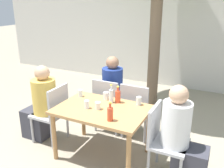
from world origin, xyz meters
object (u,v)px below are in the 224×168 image
Objects in this scene: patio_chair_0 at (53,111)px; water_bottle_2 at (111,96)px; patio_chair_1 at (162,137)px; person_seated_2 at (115,95)px; drinking_glass_3 at (106,96)px; person_seated_0 at (41,106)px; soda_bottle_1 at (118,96)px; dining_table_front at (102,115)px; soda_bottle_0 at (110,114)px; person_seated_1 at (182,140)px; drinking_glass_4 at (80,93)px; drinking_glass_0 at (87,104)px; patio_chair_3 at (136,108)px; drinking_glass_2 at (98,106)px; drinking_glass_1 at (139,101)px; patio_chair_2 at (108,102)px.

water_bottle_2 is (0.86, 0.23, 0.31)m from patio_chair_0.
person_seated_2 is at bearing 50.59° from patio_chair_1.
patio_chair_1 is at bearing -17.81° from drinking_glass_3.
person_seated_0 is 5.03× the size of soda_bottle_1.
patio_chair_1 is at bearing -15.97° from water_bottle_2.
water_bottle_2 is at bearing 84.97° from dining_table_front.
soda_bottle_1 is at bearing 28.68° from water_bottle_2.
soda_bottle_1 is 0.09m from water_bottle_2.
water_bottle_2 reaches higher than patio_chair_0.
soda_bottle_0 reaches higher than patio_chair_1.
person_seated_1 reaches higher than drinking_glass_4.
soda_bottle_0 is 0.47m from drinking_glass_0.
person_seated_2 is at bearing 111.89° from water_bottle_2.
patio_chair_3 is 0.50m from soda_bottle_1.
soda_bottle_0 is (0.01, -0.91, 0.30)m from patio_chair_3.
soda_bottle_1 is 2.18× the size of drinking_glass_0.
soda_bottle_1 is 2.27× the size of drinking_glass_4.
person_seated_1 is at bearing 2.28° from drinking_glass_2.
drinking_glass_0 is (0.89, -0.08, 0.24)m from person_seated_0.
patio_chair_0 is 7.86× the size of drinking_glass_1.
drinking_glass_1 is (1.23, 0.33, 0.27)m from patio_chair_0.
patio_chair_1 is at bearing 90.00° from patio_chair_0.
patio_chair_3 is (0.48, 0.00, 0.00)m from patio_chair_2.
patio_chair_1 is 1.00× the size of patio_chair_3.
drinking_glass_0 is (0.06, -0.97, 0.22)m from person_seated_2.
person_seated_1 reaches higher than drinking_glass_2.
patio_chair_1 is 3.42× the size of water_bottle_2.
patio_chair_1 reaches higher than drinking_glass_4.
patio_chair_3 is 0.76× the size of person_seated_0.
drinking_glass_1 is at bearing 153.02° from patio_chair_2.
drinking_glass_4 is at bearing 134.31° from drinking_glass_0.
drinking_glass_4 is (-0.51, -0.00, -0.05)m from water_bottle_2.
patio_chair_3 is 1.06m from person_seated_1.
person_seated_0 is 0.67m from drinking_glass_4.
person_seated_0 reaches higher than drinking_glass_4.
drinking_glass_1 is (0.64, -0.56, 0.23)m from person_seated_2.
drinking_glass_2 is (-0.14, -0.32, -0.04)m from soda_bottle_1.
person_seated_0 is 1.37m from soda_bottle_0.
person_seated_1 is (1.91, -0.00, 0.03)m from patio_chair_0.
water_bottle_2 is 0.14m from drinking_glass_3.
water_bottle_2 is at bearing 57.28° from drinking_glass_0.
patio_chair_2 is at bearing 0.00° from patio_chair_3.
patio_chair_0 and patio_chair_1 have the same top height.
water_bottle_2 is (-0.23, 0.49, 0.01)m from soda_bottle_0.
water_bottle_2 is (-0.08, -0.04, 0.01)m from soda_bottle_1.
drinking_glass_2 is (0.15, 0.04, -0.01)m from drinking_glass_0.
patio_chair_0 is at bearing -164.76° from water_bottle_2.
soda_bottle_0 is (1.32, -0.26, 0.28)m from person_seated_0.
drinking_glass_4 is (-1.32, 0.23, 0.26)m from patio_chair_1.
soda_bottle_1 is at bearing 119.48° from person_seated_2.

